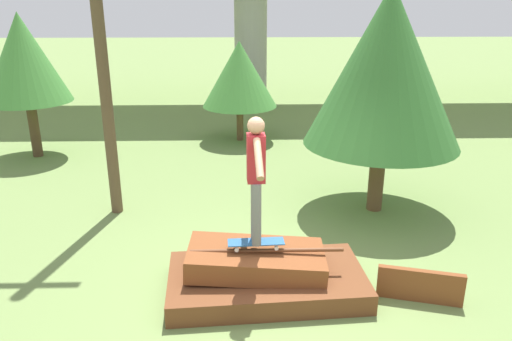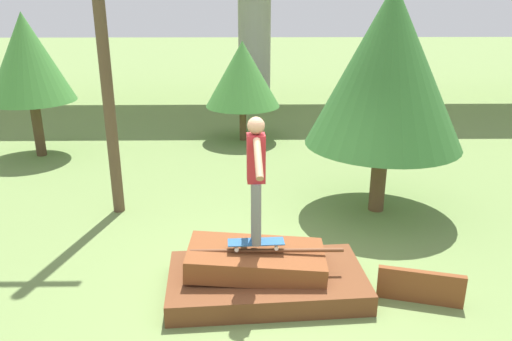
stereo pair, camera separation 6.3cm
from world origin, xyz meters
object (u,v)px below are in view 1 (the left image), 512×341
(utility_pole, at_px, (98,16))
(tree_mid_back, at_px, (386,67))
(skateboard, at_px, (256,242))
(skater, at_px, (256,172))
(tree_behind_right, at_px, (239,74))
(tree_behind_left, at_px, (23,58))

(utility_pole, height_order, tree_mid_back, utility_pole)
(skateboard, bearing_deg, skater, -143.13)
(skater, distance_m, tree_behind_right, 7.23)
(tree_behind_left, distance_m, tree_mid_back, 8.14)
(skateboard, distance_m, utility_pole, 4.49)
(tree_behind_left, distance_m, tree_behind_right, 5.12)
(skater, distance_m, utility_pole, 3.98)
(utility_pole, relative_size, tree_behind_right, 2.52)
(skateboard, height_order, utility_pole, utility_pole)
(skater, height_order, utility_pole, utility_pole)
(tree_mid_back, bearing_deg, utility_pole, 179.66)
(utility_pole, distance_m, tree_behind_left, 4.43)
(skateboard, bearing_deg, tree_mid_back, 49.04)
(skateboard, distance_m, tree_mid_back, 3.91)
(tree_behind_left, bearing_deg, skater, -49.12)
(utility_pole, distance_m, tree_mid_back, 4.78)
(skateboard, bearing_deg, tree_behind_right, 91.82)
(tree_mid_back, bearing_deg, tree_behind_right, 118.07)
(tree_behind_left, height_order, tree_behind_right, tree_behind_left)
(skater, bearing_deg, skateboard, 36.87)
(tree_behind_left, bearing_deg, tree_behind_right, 14.49)
(tree_behind_right, bearing_deg, skater, -88.18)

